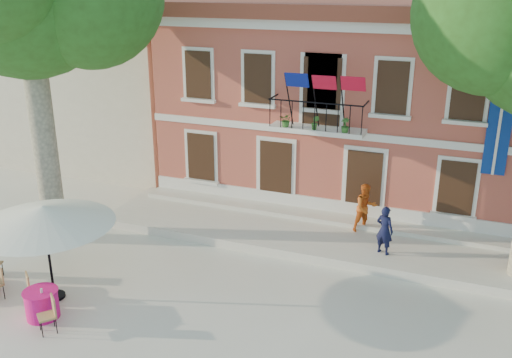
% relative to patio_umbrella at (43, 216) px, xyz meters
% --- Properties ---
extents(ground, '(90.00, 90.00, 0.00)m').
position_rel_patio_umbrella_xyz_m(ground, '(3.36, 1.71, -2.45)').
color(ground, beige).
rests_on(ground, ground).
extents(main_building, '(13.50, 9.59, 7.50)m').
position_rel_patio_umbrella_xyz_m(main_building, '(5.36, 11.70, 1.33)').
color(main_building, '#B44D41').
rests_on(main_building, ground).
extents(neighbor_west, '(9.40, 9.40, 6.40)m').
position_rel_patio_umbrella_xyz_m(neighbor_west, '(-6.14, 12.71, 0.76)').
color(neighbor_west, beige).
rests_on(neighbor_west, ground).
extents(terrace, '(14.00, 3.40, 0.30)m').
position_rel_patio_umbrella_xyz_m(terrace, '(5.36, 6.11, -2.30)').
color(terrace, silver).
rests_on(terrace, ground).
extents(patio_umbrella, '(3.67, 3.67, 2.73)m').
position_rel_patio_umbrella_xyz_m(patio_umbrella, '(0.00, 0.00, 0.00)').
color(patio_umbrella, black).
rests_on(patio_umbrella, ground).
extents(pedestrian_navy, '(0.66, 0.55, 1.55)m').
position_rel_patio_umbrella_xyz_m(pedestrian_navy, '(8.09, 5.37, -1.38)').
color(pedestrian_navy, black).
rests_on(pedestrian_navy, terrace).
extents(pedestrian_orange, '(1.02, 1.00, 1.65)m').
position_rel_patio_umbrella_xyz_m(pedestrian_orange, '(7.23, 6.79, -1.33)').
color(pedestrian_orange, '#C55317').
rests_on(pedestrian_orange, terrace).
extents(cafe_table_0, '(1.74, 1.55, 0.95)m').
position_rel_patio_umbrella_xyz_m(cafe_table_0, '(0.38, -0.88, -2.03)').
color(cafe_table_0, '#F116A2').
rests_on(cafe_table_0, ground).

